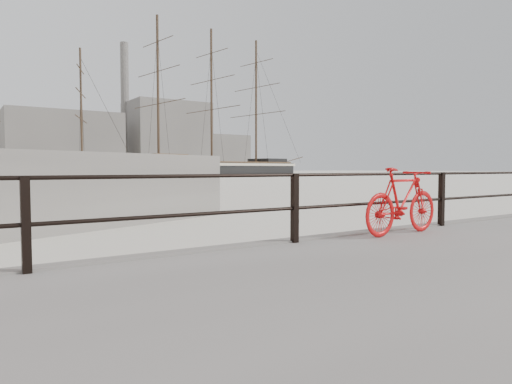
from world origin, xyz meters
TOP-DOWN VIEW (x-y plane):
  - ground at (0.00, 0.00)m, footprint 400.00×400.00m
  - guardrail at (0.00, -0.15)m, footprint 28.00×0.10m
  - bicycle at (-1.55, -0.49)m, footprint 1.82×0.37m
  - barque_black at (43.96, 91.25)m, footprint 65.94×30.59m
  - schooner_mid at (3.24, 72.53)m, footprint 32.02×21.98m
  - industrial_west at (20.00, 140.00)m, footprint 32.00×18.00m
  - industrial_mid at (55.00, 145.00)m, footprint 26.00×20.00m
  - industrial_east at (78.00, 150.00)m, footprint 20.00×16.00m
  - smokestack at (42.00, 150.00)m, footprint 2.80×2.80m

SIDE VIEW (x-z plane):
  - ground at x=0.00m, z-range 0.00..0.00m
  - barque_black at x=43.96m, z-range -17.83..17.83m
  - schooner_mid at x=3.24m, z-range -10.59..10.59m
  - guardrail at x=0.00m, z-range 0.35..1.35m
  - bicycle at x=-1.55m, z-range 0.35..1.44m
  - industrial_east at x=78.00m, z-range 0.00..14.00m
  - industrial_west at x=20.00m, z-range 0.00..18.00m
  - industrial_mid at x=55.00m, z-range 0.00..24.00m
  - smokestack at x=42.00m, z-range 0.00..44.00m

